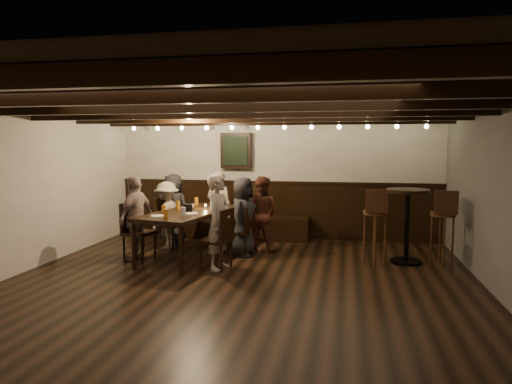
% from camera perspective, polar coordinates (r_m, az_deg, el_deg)
% --- Properties ---
extents(room, '(7.00, 7.00, 7.00)m').
position_cam_1_polar(room, '(8.00, -0.94, 0.21)').
color(room, black).
rests_on(room, ground).
extents(dining_table, '(1.32, 2.23, 0.78)m').
position_cam_1_polar(dining_table, '(7.62, -8.19, -2.83)').
color(dining_table, black).
rests_on(dining_table, floor).
extents(chair_left_near, '(0.49, 0.49, 0.91)m').
position_cam_1_polar(chair_left_near, '(8.44, -10.84, -5.04)').
color(chair_left_near, black).
rests_on(chair_left_near, floor).
extents(chair_left_far, '(0.50, 0.50, 0.94)m').
position_cam_1_polar(chair_left_far, '(7.72, -14.49, -6.11)').
color(chair_left_far, black).
rests_on(chair_left_far, floor).
extents(chair_right_near, '(0.45, 0.45, 0.85)m').
position_cam_1_polar(chair_right_near, '(7.77, -1.85, -6.04)').
color(chair_right_near, black).
rests_on(chair_right_near, floor).
extents(chair_right_far, '(0.49, 0.49, 0.92)m').
position_cam_1_polar(chair_right_far, '(6.97, -4.86, -7.27)').
color(chair_right_far, black).
rests_on(chair_right_far, floor).
extents(person_bench_left, '(0.71, 0.53, 1.32)m').
position_cam_1_polar(person_bench_left, '(8.85, -10.29, -2.03)').
color(person_bench_left, '#242427').
rests_on(person_bench_left, floor).
extents(person_bench_centre, '(0.56, 0.42, 1.38)m').
position_cam_1_polar(person_bench_centre, '(8.53, -4.64, -2.03)').
color(person_bench_centre, gray).
rests_on(person_bench_centre, floor).
extents(person_bench_right, '(0.73, 0.61, 1.32)m').
position_cam_1_polar(person_bench_right, '(8.04, 0.63, -2.72)').
color(person_bench_right, brown).
rests_on(person_bench_right, floor).
extents(person_left_near, '(0.59, 0.85, 1.21)m').
position_cam_1_polar(person_left_near, '(8.40, -11.06, -2.84)').
color(person_left_near, gray).
rests_on(person_left_near, floor).
extents(person_left_far, '(0.48, 0.86, 1.38)m').
position_cam_1_polar(person_left_far, '(7.66, -14.75, -3.14)').
color(person_left_far, gray).
rests_on(person_left_far, floor).
extents(person_right_near, '(0.54, 0.72, 1.33)m').
position_cam_1_polar(person_right_near, '(7.68, -1.64, -3.09)').
color(person_right_near, black).
rests_on(person_right_near, floor).
extents(person_right_far, '(0.44, 0.58, 1.44)m').
position_cam_1_polar(person_right_far, '(6.87, -4.67, -3.76)').
color(person_right_far, '#AFA694').
rests_on(person_right_far, floor).
extents(pint_a, '(0.07, 0.07, 0.14)m').
position_cam_1_polar(pint_a, '(8.34, -7.45, -1.13)').
color(pint_a, '#BF7219').
rests_on(pint_a, dining_table).
extents(pint_b, '(0.07, 0.07, 0.14)m').
position_cam_1_polar(pint_b, '(8.05, -4.33, -1.35)').
color(pint_b, '#BF7219').
rests_on(pint_b, dining_table).
extents(pint_c, '(0.07, 0.07, 0.14)m').
position_cam_1_polar(pint_c, '(7.84, -9.73, -1.62)').
color(pint_c, '#BF7219').
rests_on(pint_c, dining_table).
extents(pint_d, '(0.07, 0.07, 0.14)m').
position_cam_1_polar(pint_d, '(7.63, -5.50, -1.77)').
color(pint_d, silver).
rests_on(pint_d, dining_table).
extents(pint_e, '(0.07, 0.07, 0.14)m').
position_cam_1_polar(pint_e, '(7.33, -11.46, -2.17)').
color(pint_e, '#BF7219').
rests_on(pint_e, dining_table).
extents(pint_f, '(0.07, 0.07, 0.14)m').
position_cam_1_polar(pint_f, '(7.03, -9.05, -2.48)').
color(pint_f, silver).
rests_on(pint_f, dining_table).
extents(pint_g, '(0.07, 0.07, 0.14)m').
position_cam_1_polar(pint_g, '(6.90, -11.20, -2.68)').
color(pint_g, '#BF7219').
rests_on(pint_g, dining_table).
extents(plate_near, '(0.24, 0.24, 0.01)m').
position_cam_1_polar(plate_near, '(7.10, -12.10, -2.96)').
color(plate_near, white).
rests_on(plate_near, dining_table).
extents(plate_far, '(0.24, 0.24, 0.01)m').
position_cam_1_polar(plate_far, '(7.26, -8.16, -2.69)').
color(plate_far, white).
rests_on(plate_far, dining_table).
extents(condiment_caddy, '(0.15, 0.10, 0.12)m').
position_cam_1_polar(condiment_caddy, '(7.56, -8.40, -1.95)').
color(condiment_caddy, black).
rests_on(condiment_caddy, dining_table).
extents(candle, '(0.05, 0.05, 0.05)m').
position_cam_1_polar(candle, '(7.80, -6.33, -1.93)').
color(candle, beige).
rests_on(candle, dining_table).
extents(high_top_table, '(0.66, 0.66, 1.18)m').
position_cam_1_polar(high_top_table, '(7.58, 18.39, -2.70)').
color(high_top_table, black).
rests_on(high_top_table, floor).
extents(bar_stool_left, '(0.38, 0.39, 1.20)m').
position_cam_1_polar(bar_stool_left, '(7.38, 14.63, -5.41)').
color(bar_stool_left, '#3C2313').
rests_on(bar_stool_left, floor).
extents(bar_stool_right, '(0.38, 0.39, 1.20)m').
position_cam_1_polar(bar_stool_right, '(7.56, 22.23, -5.40)').
color(bar_stool_right, '#3C2313').
rests_on(bar_stool_right, floor).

